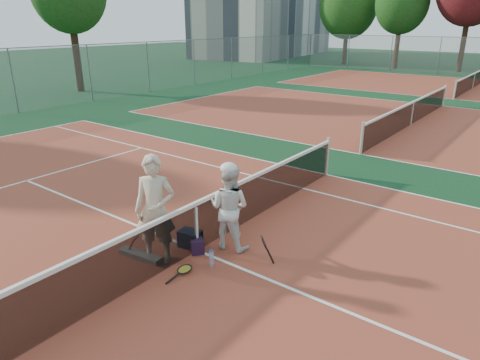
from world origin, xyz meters
name	(u,v)px	position (x,y,z in m)	size (l,w,h in m)	color
ground	(197,251)	(0.00, 0.00, 0.00)	(130.00, 130.00, 0.00)	#0E331A
court_main	(197,250)	(0.00, 0.00, 0.00)	(23.77, 10.97, 0.01)	brown
court_far_a	(410,125)	(0.00, 13.50, 0.00)	(23.77, 10.97, 0.01)	brown
court_far_b	(472,88)	(0.00, 27.00, 0.00)	(23.77, 10.97, 0.01)	brown
net_main	(196,227)	(0.00, 0.00, 0.51)	(0.10, 10.98, 1.02)	black
net_far_a	(412,113)	(0.00, 13.50, 0.51)	(0.10, 10.98, 1.02)	black
net_far_b	(474,80)	(0.00, 27.00, 0.51)	(0.10, 10.98, 1.02)	black
fence_left	(54,77)	(-16.00, 6.75, 1.50)	(54.50, 0.06, 3.00)	slate
player_a	(155,210)	(-0.35, -0.67, 1.01)	(0.74, 0.48, 2.02)	beige
player_b	(229,208)	(0.39, 0.50, 0.83)	(0.81, 0.63, 1.67)	silver
racket_red	(138,240)	(-0.85, -0.71, 0.27)	(0.32, 0.27, 0.54)	maroon
racket_black_held	(264,250)	(1.29, 0.37, 0.28)	(0.27, 0.27, 0.56)	black
racket_spare	(185,270)	(0.34, -0.70, 0.04)	(0.60, 0.27, 0.09)	black
sports_bag_navy	(190,239)	(-0.22, 0.04, 0.17)	(0.43, 0.29, 0.34)	black
sports_bag_purple	(197,245)	(0.01, -0.02, 0.14)	(0.34, 0.24, 0.28)	black
net_cover_canvas	(141,255)	(-0.66, -0.83, 0.05)	(0.91, 0.21, 0.10)	#66605C
water_bottle	(211,259)	(0.59, -0.26, 0.15)	(0.09, 0.09, 0.30)	#AABFD7
tree_back_0	(349,4)	(-14.10, 37.92, 5.77)	(5.78, 5.78, 9.10)	#382314
tree_back_1	(402,3)	(-8.40, 36.61, 5.70)	(4.70, 4.70, 8.43)	#382314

